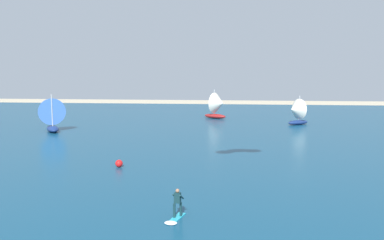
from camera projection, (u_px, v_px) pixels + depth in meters
The scene contains 6 objects.
ocean at pixel (215, 133), 52.85m from camera, with size 160.00×90.00×0.10m, color navy.
kitesurfer at pixel (176, 208), 22.04m from camera, with size 1.07×2.03×1.67m.
sailboat_anchored_offshore at pixel (218, 105), 67.83m from camera, with size 4.50×4.05×5.00m.
sailboat_far_right at pixel (51, 114), 53.82m from camera, with size 4.16×4.58×5.09m.
sailboat_trailing at pixel (296, 112), 60.00m from camera, with size 4.01×3.70×4.45m.
marker_buoy at pixel (119, 163), 33.86m from camera, with size 0.65×0.65×0.65m, color red.
Camera 1 is at (1.98, -1.30, 8.33)m, focal length 37.03 mm.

